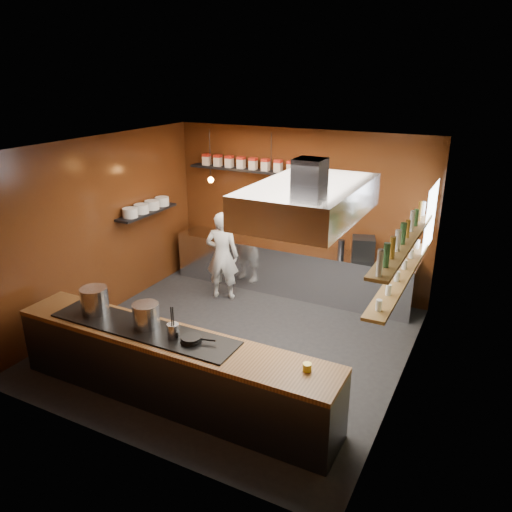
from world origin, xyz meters
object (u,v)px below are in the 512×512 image
Objects in this scene: stockpot_large at (95,300)px; espresso_machine at (363,248)px; extractor_hood at (309,200)px; stockpot_small at (146,315)px; chef at (222,256)px.

espresso_machine is (2.58, 3.70, -0.02)m from stockpot_large.
extractor_hood reaches higher than espresso_machine.
stockpot_small is 2.99m from chef.
espresso_machine is (1.72, 3.71, -0.00)m from stockpot_small.
stockpot_large reaches higher than espresso_machine.
stockpot_large is at bearing 68.42° from chef.
extractor_hood reaches higher than stockpot_large.
extractor_hood is at bearing 34.60° from stockpot_small.
stockpot_large is 2.93m from chef.
stockpot_large is at bearing 179.73° from stockpot_small.
chef is (-0.63, 2.91, -0.28)m from stockpot_small.
chef reaches higher than stockpot_large.
extractor_hood is 5.57× the size of stockpot_large.
extractor_hood is at bearing 24.43° from stockpot_large.
extractor_hood is 1.23× the size of chef.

